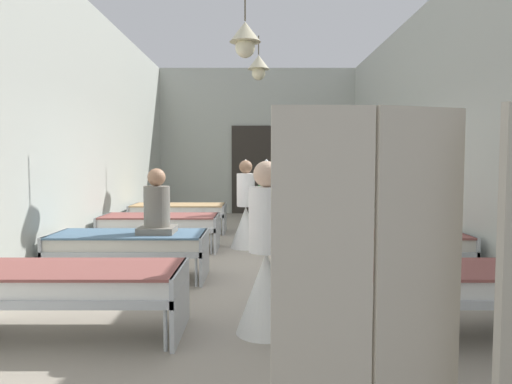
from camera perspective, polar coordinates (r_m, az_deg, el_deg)
ground_plane at (r=7.00m, az=0.04°, el=-8.76°), size 5.91×13.24×0.10m
room_shell at (r=8.06m, az=-0.00°, el=7.48°), size 5.71×12.84×3.96m
bed_left_row_0 at (r=4.40m, az=-21.51°, el=-10.10°), size 1.90×0.84×0.57m
bed_right_row_0 at (r=4.43m, az=21.87°, el=-10.03°), size 1.90×0.84×0.57m
bed_left_row_1 at (r=6.17m, az=-15.08°, el=-5.98°), size 1.90×0.84×0.57m
bed_right_row_1 at (r=6.19m, az=15.21°, el=-5.95°), size 1.90×0.84×0.57m
bed_left_row_2 at (r=8.00m, az=-11.60°, el=-3.68°), size 1.90×0.84×0.57m
bed_right_row_2 at (r=8.02m, az=11.59°, el=-3.67°), size 1.90×0.84×0.57m
bed_left_row_3 at (r=9.86m, az=-9.43°, el=-2.23°), size 1.90×0.84×0.57m
bed_right_row_3 at (r=9.87m, az=9.33°, el=-2.23°), size 1.90×0.84×0.57m
nurse_near_aisle at (r=4.13m, az=0.97°, el=-9.46°), size 0.52×0.52×1.49m
nurse_mid_aisle at (r=8.02m, az=-1.47°, el=-2.93°), size 0.52×0.52×1.49m
nurse_far_aisle at (r=3.18m, az=6.79°, el=-13.56°), size 0.52×0.52×1.49m
patient_seated_primary at (r=6.02m, az=-11.95°, el=-2.04°), size 0.44×0.44×0.80m
patient_seated_secondary at (r=9.69m, az=7.40°, el=0.23°), size 0.44×0.44×0.80m
potted_plant at (r=11.46m, az=0.90°, el=0.81°), size 0.55×0.55×1.46m
privacy_screen at (r=2.18m, az=18.78°, el=-13.19°), size 1.23×0.27×1.70m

